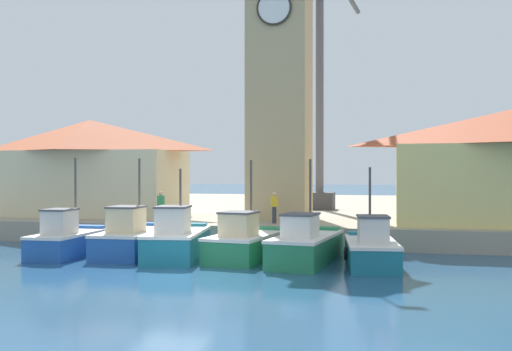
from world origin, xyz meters
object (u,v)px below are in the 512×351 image
object	(u,v)px
fishing_boat_mid_left	(245,243)
fishing_boat_left_inner	(177,241)
clock_tower	(280,66)
dock_worker_near_tower	(161,206)
fishing_boat_far_left	(68,240)
fishing_boat_left_outer	(133,239)
fishing_boat_center	(306,245)
dock_worker_along_quay	(274,207)
port_crane_near	(321,108)
warehouse_left	(90,166)
fishing_boat_mid_right	(371,249)

from	to	relation	value
fishing_boat_mid_left	fishing_boat_left_inner	bearing A→B (deg)	-171.46
clock_tower	dock_worker_near_tower	xyz separation A→B (m)	(-5.57, -3.78, -7.71)
fishing_boat_far_left	fishing_boat_left_inner	xyz separation A→B (m)	(4.94, 0.28, 0.07)
fishing_boat_far_left	fishing_boat_left_outer	world-z (taller)	fishing_boat_far_left
fishing_boat_far_left	fishing_boat_center	bearing A→B (deg)	1.66
dock_worker_along_quay	fishing_boat_mid_left	bearing A→B (deg)	-91.12
fishing_boat_center	dock_worker_along_quay	distance (m)	6.68
fishing_boat_left_inner	fishing_boat_center	xyz separation A→B (m)	(5.50, 0.02, -0.05)
port_crane_near	dock_worker_near_tower	bearing A→B (deg)	-117.92
port_crane_near	fishing_boat_left_outer	bearing A→B (deg)	-109.69
fishing_boat_mid_left	dock_worker_along_quay	world-z (taller)	fishing_boat_mid_left
fishing_boat_far_left	fishing_boat_left_outer	xyz separation A→B (m)	(2.68, 0.86, 0.04)
fishing_boat_center	warehouse_left	size ratio (longest dim) A/B	0.48
warehouse_left	dock_worker_along_quay	size ratio (longest dim) A/B	6.97
fishing_boat_center	clock_tower	world-z (taller)	clock_tower
warehouse_left	dock_worker_along_quay	world-z (taller)	warehouse_left
fishing_boat_center	clock_tower	distance (m)	12.89
fishing_boat_left_outer	warehouse_left	xyz separation A→B (m)	(-6.79, 8.60, 3.27)
dock_worker_near_tower	dock_worker_along_quay	size ratio (longest dim) A/B	1.00
clock_tower	port_crane_near	bearing A→B (deg)	82.34
fishing_boat_mid_right	fishing_boat_left_inner	bearing A→B (deg)	178.32
fishing_boat_left_outer	dock_worker_near_tower	xyz separation A→B (m)	(-0.56, 4.59, 1.15)
fishing_boat_left_outer	fishing_boat_mid_left	bearing A→B (deg)	-1.64
clock_tower	fishing_boat_center	bearing A→B (deg)	-72.90
fishing_boat_mid_left	fishing_boat_center	world-z (taller)	fishing_boat_center
fishing_boat_left_inner	dock_worker_along_quay	xyz separation A→B (m)	(2.99, 6.11, 1.12)
fishing_boat_mid_right	port_crane_near	size ratio (longest dim) A/B	0.27
fishing_boat_center	dock_worker_along_quay	xyz separation A→B (m)	(-2.50, 6.09, 1.17)
fishing_boat_far_left	dock_worker_near_tower	xyz separation A→B (m)	(2.12, 5.46, 1.19)
fishing_boat_far_left	dock_worker_near_tower	distance (m)	5.97
fishing_boat_left_outer	warehouse_left	world-z (taller)	warehouse_left
fishing_boat_far_left	warehouse_left	bearing A→B (deg)	113.47
fishing_boat_left_outer	dock_worker_along_quay	bearing A→B (deg)	46.43
fishing_boat_left_inner	port_crane_near	bearing A→B (deg)	77.57
dock_worker_near_tower	dock_worker_along_quay	world-z (taller)	same
fishing_boat_left_outer	fishing_boat_left_inner	xyz separation A→B (m)	(2.26, -0.58, 0.03)
dock_worker_near_tower	fishing_boat_left_outer	bearing A→B (deg)	-83.05
fishing_boat_far_left	fishing_boat_left_inner	bearing A→B (deg)	3.29
fishing_boat_left_outer	dock_worker_near_tower	world-z (taller)	fishing_boat_left_outer
fishing_boat_mid_right	dock_worker_along_quay	world-z (taller)	fishing_boat_mid_right
dock_worker_near_tower	fishing_boat_far_left	bearing A→B (deg)	-111.22
fishing_boat_center	fishing_boat_mid_right	bearing A→B (deg)	-5.65
fishing_boat_mid_left	warehouse_left	xyz separation A→B (m)	(-11.93, 8.74, 3.31)
fishing_boat_mid_left	fishing_boat_mid_right	size ratio (longest dim) A/B	1.02
fishing_boat_left_inner	dock_worker_along_quay	world-z (taller)	fishing_boat_left_inner
fishing_boat_left_inner	fishing_boat_mid_left	distance (m)	2.92
fishing_boat_far_left	dock_worker_along_quay	distance (m)	10.26
fishing_boat_far_left	fishing_boat_left_outer	distance (m)	2.81
port_crane_near	warehouse_left	bearing A→B (deg)	-145.92
fishing_boat_mid_left	warehouse_left	distance (m)	15.15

